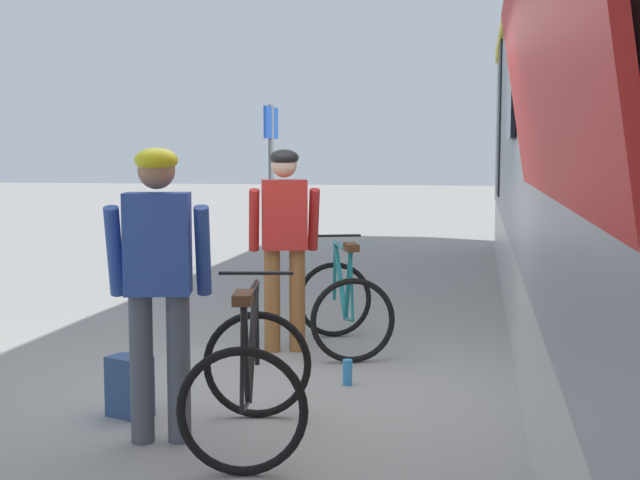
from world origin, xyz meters
TOP-DOWN VIEW (x-y plane):
  - ground_plane at (0.00, 0.00)m, footprint 80.00×80.00m
  - cyclist_near_in_blue at (-0.62, -1.21)m, footprint 0.65×0.40m
  - cyclist_far_in_red at (-0.41, 1.24)m, footprint 0.66×0.43m
  - bicycle_near_black at (-0.07, -1.17)m, footprint 0.89×1.18m
  - bicycle_far_teal at (0.08, 1.40)m, footprint 1.01×1.24m
  - backpack_on_platform at (-1.00, -0.78)m, footprint 0.33×0.27m
  - water_bottle_near_the_bikes at (0.30, 0.23)m, footprint 0.07×0.07m
  - platform_sign_post at (-1.63, 5.78)m, footprint 0.08×0.70m

SIDE VIEW (x-z plane):
  - ground_plane at x=0.00m, z-range 0.00..0.00m
  - water_bottle_near_the_bikes at x=0.30m, z-range 0.00..0.19m
  - backpack_on_platform at x=-1.00m, z-range 0.00..0.40m
  - bicycle_near_black at x=-0.07m, z-range -0.09..0.89m
  - bicycle_far_teal at x=0.08m, z-range -0.09..0.89m
  - cyclist_near_in_blue at x=-0.62m, z-range 0.17..1.94m
  - cyclist_far_in_red at x=-0.41m, z-range 0.17..1.94m
  - platform_sign_post at x=-1.63m, z-range 0.42..2.82m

